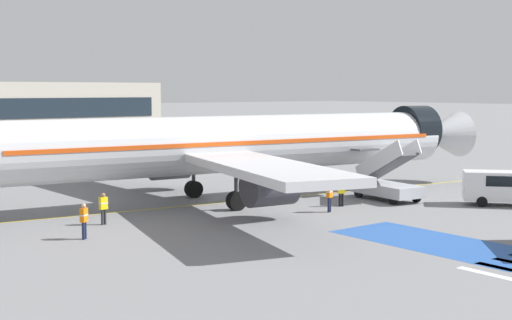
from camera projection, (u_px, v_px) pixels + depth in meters
ground_plane at (228, 200)px, 45.28m from camera, size 600.00×600.00×0.00m
apron_leadline_yellow at (236, 201)px, 44.79m from camera, size 74.56×9.98×0.01m
apron_stand_patch_blue at (438, 243)px, 32.61m from camera, size 4.30×10.06×0.01m
apron_walkway_bar_0 at (499, 276)px, 26.75m from camera, size 0.44×3.60×0.01m
airliner at (226, 145)px, 44.09m from camera, size 40.42×31.49×10.81m
boarding_stairs_forward at (386, 185)px, 45.35m from camera, size 2.81×5.44×3.98m
fuel_tanker at (28, 153)px, 58.02m from camera, size 3.75×10.94×3.69m
service_van_1 at (509, 185)px, 43.09m from camera, size 4.90×5.28×2.07m
ground_crew_0 at (103, 206)px, 36.97m from camera, size 0.46×0.29×1.67m
ground_crew_1 at (329, 195)px, 40.78m from camera, size 0.48×0.37×1.75m
ground_crew_2 at (341, 191)px, 42.79m from camera, size 0.49×0.41×1.64m
ground_crew_3 at (84, 219)px, 33.36m from camera, size 0.48×0.44×1.70m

